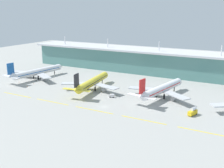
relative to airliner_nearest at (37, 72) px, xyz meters
name	(u,v)px	position (x,y,z in m)	size (l,w,h in m)	color
ground_plane	(104,107)	(92.79, -36.67, -6.45)	(600.00, 600.00, 0.00)	#9E9E99
terminal_building	(160,62)	(92.79, 73.17, 5.47)	(288.00, 34.00, 32.43)	slate
airliner_nearest	(37,72)	(0.00, 0.00, 0.00)	(48.44, 63.48, 18.90)	white
airliner_near_middle	(92,82)	(64.54, -7.06, 0.00)	(48.33, 61.14, 18.90)	yellow
airliner_far_middle	(161,89)	(118.94, 0.65, 0.00)	(47.98, 60.75, 18.90)	white
taxiway_stripe_west	(17,95)	(21.79, -44.79, -6.43)	(28.00, 0.70, 0.04)	yellow
taxiway_stripe_mid_west	(52,102)	(55.79, -44.79, -6.43)	(28.00, 0.70, 0.04)	yellow
taxiway_stripe_centre	(94,110)	(89.79, -44.79, -6.43)	(28.00, 0.70, 0.04)	yellow
taxiway_stripe_mid_east	(143,120)	(123.79, -44.79, -6.43)	(28.00, 0.70, 0.04)	yellow
taxiway_stripe_east	(204,132)	(157.79, -44.79, -6.43)	(28.00, 0.70, 0.04)	yellow
baggage_cart	(112,96)	(87.40, -16.10, -5.19)	(3.94, 2.77, 2.48)	silver
fuel_truck	(193,112)	(147.07, -23.49, -4.19)	(4.73, 7.65, 4.95)	gold
safety_cone_left_wingtip	(34,84)	(10.22, -15.11, -6.10)	(0.56, 0.56, 0.70)	orange
safety_cone_nose_front	(19,82)	(-5.55, -16.85, -6.10)	(0.56, 0.56, 0.70)	orange
safety_cone_right_wingtip	(27,86)	(11.72, -24.37, -6.10)	(0.56, 0.56, 0.70)	orange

